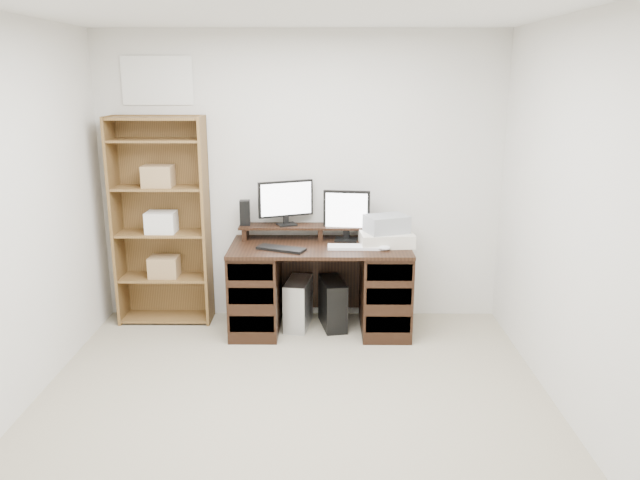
{
  "coord_description": "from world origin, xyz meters",
  "views": [
    {
      "loc": [
        0.21,
        -3.38,
        2.12
      ],
      "look_at": [
        0.17,
        1.43,
        0.85
      ],
      "focal_mm": 35.0,
      "sensor_mm": 36.0,
      "label": 1
    }
  ],
  "objects_px": {
    "printer": "(386,239)",
    "bookshelf": "(162,219)",
    "monitor_small": "(347,213)",
    "tower_silver": "(298,303)",
    "desk": "(320,286)",
    "monitor_wide": "(286,201)",
    "tower_black": "(333,303)"
  },
  "relations": [
    {
      "from": "desk",
      "to": "printer",
      "type": "height_order",
      "value": "printer"
    },
    {
      "from": "tower_black",
      "to": "bookshelf",
      "type": "bearing_deg",
      "value": 163.18
    },
    {
      "from": "bookshelf",
      "to": "tower_silver",
      "type": "bearing_deg",
      "value": -7.42
    },
    {
      "from": "monitor_wide",
      "to": "tower_silver",
      "type": "height_order",
      "value": "monitor_wide"
    },
    {
      "from": "tower_silver",
      "to": "bookshelf",
      "type": "bearing_deg",
      "value": -178.88
    },
    {
      "from": "tower_silver",
      "to": "desk",
      "type": "bearing_deg",
      "value": -8.69
    },
    {
      "from": "desk",
      "to": "monitor_small",
      "type": "relative_size",
      "value": 3.47
    },
    {
      "from": "tower_black",
      "to": "monitor_wide",
      "type": "bearing_deg",
      "value": 147.38
    },
    {
      "from": "tower_silver",
      "to": "bookshelf",
      "type": "distance_m",
      "value": 1.38
    },
    {
      "from": "monitor_wide",
      "to": "printer",
      "type": "relative_size",
      "value": 1.06
    },
    {
      "from": "monitor_small",
      "to": "printer",
      "type": "xyz_separation_m",
      "value": [
        0.33,
        -0.15,
        -0.18
      ]
    },
    {
      "from": "desk",
      "to": "printer",
      "type": "xyz_separation_m",
      "value": [
        0.55,
        0.01,
        0.41
      ]
    },
    {
      "from": "desk",
      "to": "tower_black",
      "type": "distance_m",
      "value": 0.22
    },
    {
      "from": "monitor_wide",
      "to": "bookshelf",
      "type": "xyz_separation_m",
      "value": [
        -1.07,
        -0.01,
        -0.17
      ]
    },
    {
      "from": "monitor_small",
      "to": "tower_black",
      "type": "bearing_deg",
      "value": -130.53
    },
    {
      "from": "monitor_wide",
      "to": "tower_black",
      "type": "height_order",
      "value": "monitor_wide"
    },
    {
      "from": "tower_silver",
      "to": "bookshelf",
      "type": "relative_size",
      "value": 0.23
    },
    {
      "from": "bookshelf",
      "to": "monitor_small",
      "type": "bearing_deg",
      "value": -1.88
    },
    {
      "from": "printer",
      "to": "monitor_small",
      "type": "bearing_deg",
      "value": 151.26
    },
    {
      "from": "desk",
      "to": "tower_silver",
      "type": "xyz_separation_m",
      "value": [
        -0.19,
        0.06,
        -0.18
      ]
    },
    {
      "from": "printer",
      "to": "tower_black",
      "type": "distance_m",
      "value": 0.74
    },
    {
      "from": "printer",
      "to": "bookshelf",
      "type": "height_order",
      "value": "bookshelf"
    },
    {
      "from": "tower_silver",
      "to": "monitor_small",
      "type": "bearing_deg",
      "value": 22.29
    },
    {
      "from": "monitor_small",
      "to": "tower_silver",
      "type": "bearing_deg",
      "value": -158.32
    },
    {
      "from": "monitor_wide",
      "to": "tower_black",
      "type": "relative_size",
      "value": 1.03
    },
    {
      "from": "desk",
      "to": "bookshelf",
      "type": "relative_size",
      "value": 0.83
    },
    {
      "from": "desk",
      "to": "bookshelf",
      "type": "bearing_deg",
      "value": 171.17
    },
    {
      "from": "tower_black",
      "to": "tower_silver",
      "type": "bearing_deg",
      "value": 169.01
    },
    {
      "from": "printer",
      "to": "tower_silver",
      "type": "relative_size",
      "value": 1.03
    },
    {
      "from": "printer",
      "to": "bookshelf",
      "type": "distance_m",
      "value": 1.94
    },
    {
      "from": "monitor_small",
      "to": "tower_black",
      "type": "xyz_separation_m",
      "value": [
        -0.12,
        -0.1,
        -0.78
      ]
    },
    {
      "from": "desk",
      "to": "monitor_wide",
      "type": "distance_m",
      "value": 0.79
    }
  ]
}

